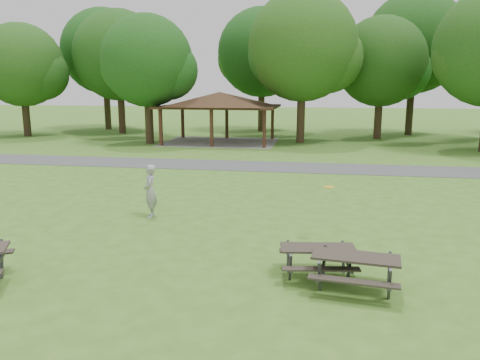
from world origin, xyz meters
name	(u,v)px	position (x,y,z in m)	size (l,w,h in m)	color
ground	(173,262)	(0.00, 0.00, 0.00)	(160.00, 160.00, 0.00)	#407220
asphalt_path	(253,166)	(0.00, 14.00, 0.01)	(120.00, 3.20, 0.02)	#47474A
pavilion	(220,101)	(-4.00, 24.00, 3.06)	(8.60, 7.01, 3.76)	#3B1F15
tree_row_b	(23,68)	(-20.92, 25.53, 5.67)	(7.14, 6.80, 9.28)	black
tree_row_c	(120,58)	(-13.90, 29.03, 6.54)	(8.19, 7.80, 10.67)	#321E16
tree_row_d	(148,64)	(-8.92, 22.53, 5.77)	(6.93, 6.60, 9.27)	#2F2114
tree_row_e	(304,50)	(2.10, 25.03, 6.78)	(8.40, 8.00, 11.02)	#322216
tree_row_f	(382,64)	(8.09, 28.53, 5.84)	(7.35, 7.00, 9.55)	#332216
tree_deep_a	(105,54)	(-16.90, 32.53, 7.13)	(8.40, 8.00, 11.38)	#322416
tree_deep_b	(263,55)	(-1.90, 33.03, 6.89)	(8.40, 8.00, 11.13)	#312216
tree_deep_c	(416,46)	(11.10, 32.03, 7.44)	(8.82, 8.40, 11.90)	black
picnic_table_middle	(318,254)	(3.53, -0.28, 0.54)	(1.86, 1.57, 0.73)	#2D2721
picnic_table_far	(355,264)	(4.32, -0.87, 0.58)	(1.98, 1.67, 0.79)	#2D2721
frisbee_in_flight	(329,187)	(3.77, 2.15, 1.58)	(0.37, 0.37, 0.02)	gold
frisbee_thrower	(150,191)	(-1.95, 3.75, 0.88)	(0.64, 0.42, 1.75)	#9C9C9F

